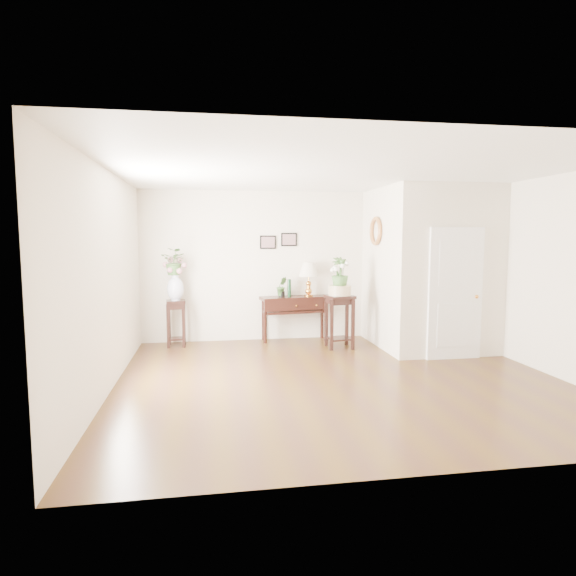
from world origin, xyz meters
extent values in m
cube|color=#442818|center=(0.00, 0.00, 0.00)|extent=(6.00, 5.50, 0.02)
cube|color=white|center=(0.00, 0.00, 2.80)|extent=(6.00, 5.50, 0.02)
cube|color=beige|center=(0.00, 2.75, 1.40)|extent=(6.00, 0.02, 2.80)
cube|color=beige|center=(0.00, -2.75, 1.40)|extent=(6.00, 0.02, 2.80)
cube|color=beige|center=(-3.00, 0.00, 1.40)|extent=(0.02, 5.50, 2.80)
cube|color=beige|center=(3.00, 0.00, 1.40)|extent=(0.02, 5.50, 2.80)
cube|color=beige|center=(2.10, 1.77, 1.40)|extent=(1.80, 1.95, 2.80)
cube|color=white|center=(2.10, 0.78, 1.05)|extent=(0.90, 0.05, 2.10)
cube|color=black|center=(-0.65, 2.73, 1.85)|extent=(0.30, 0.02, 0.25)
cube|color=black|center=(-0.25, 2.73, 1.90)|extent=(0.30, 0.02, 0.25)
torus|color=#AE6B35|center=(1.16, 1.90, 2.05)|extent=(0.07, 0.51, 0.51)
cube|color=black|center=(-0.18, 2.54, 0.42)|extent=(1.31, 0.59, 0.84)
cube|color=orange|center=(0.09, 2.54, 1.19)|extent=(0.41, 0.41, 0.64)
cylinder|color=black|center=(-0.28, 2.54, 1.01)|extent=(0.08, 0.08, 0.33)
imported|color=#3C662D|center=(-0.42, 2.54, 1.02)|extent=(0.21, 0.18, 0.35)
cube|color=black|center=(-2.34, 2.40, 0.42)|extent=(0.35, 0.35, 0.83)
imported|color=#3C662D|center=(-2.34, 2.40, 1.47)|extent=(0.55, 0.52, 0.48)
cube|color=black|center=(0.50, 1.83, 0.47)|extent=(0.50, 0.50, 0.93)
cylinder|color=#B4AB94|center=(0.50, 1.83, 1.01)|extent=(0.52, 0.52, 0.17)
imported|color=#3C662D|center=(0.50, 1.83, 1.33)|extent=(0.37, 0.37, 0.55)
camera|label=1|loc=(-1.73, -6.26, 1.94)|focal=30.00mm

